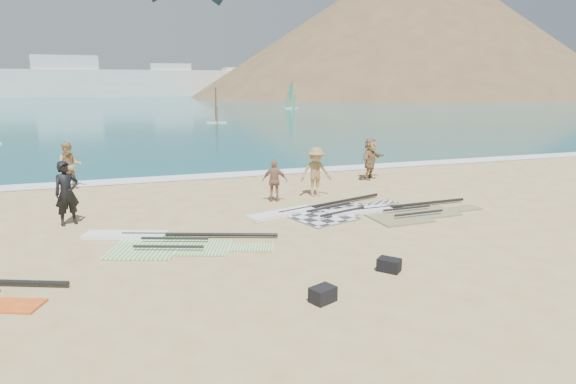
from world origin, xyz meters
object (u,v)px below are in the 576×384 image
object	(u,v)px
rig_orange	(394,212)
beachgoer_mid	(316,172)
beachgoer_left	(70,166)
gear_bag_near	(323,294)
gear_bag_far	(389,265)
rig_green	(159,241)
beachgoer_back	(275,181)
rig_grey	(317,212)
person_wetsuit	(67,193)
beachgoer_right	(370,159)

from	to	relation	value
rig_orange	beachgoer_mid	world-z (taller)	beachgoer_mid
rig_orange	beachgoer_left	world-z (taller)	beachgoer_left
rig_orange	gear_bag_near	size ratio (longest dim) A/B	11.18
gear_bag_far	beachgoer_mid	distance (m)	7.66
rig_green	beachgoer_back	bearing A→B (deg)	58.17
rig_grey	beachgoer_left	world-z (taller)	beachgoer_left
rig_green	gear_bag_far	size ratio (longest dim) A/B	10.46
rig_green	person_wetsuit	bearing A→B (deg)	152.27
gear_bag_near	gear_bag_far	world-z (taller)	gear_bag_near
gear_bag_near	beachgoer_mid	size ratio (longest dim) A/B	0.26
beachgoer_right	gear_bag_near	bearing A→B (deg)	-157.11
person_wetsuit	beachgoer_mid	xyz separation A→B (m)	(8.54, 1.15, -0.04)
person_wetsuit	beachgoer_left	xyz separation A→B (m)	(-0.46, 5.49, -0.02)
rig_green	gear_bag_far	distance (m)	6.15
rig_grey	gear_bag_near	xyz separation A→B (m)	(-2.33, -6.18, 0.10)
rig_orange	gear_bag_far	bearing A→B (deg)	-124.38
beachgoer_left	beachgoer_back	world-z (taller)	beachgoer_left
gear_bag_far	beachgoer_mid	xyz separation A→B (m)	(1.15, 7.53, 0.79)
rig_orange	person_wetsuit	bearing A→B (deg)	166.21
gear_bag_near	beachgoer_right	size ratio (longest dim) A/B	0.26
beachgoer_back	beachgoer_right	bearing A→B (deg)	-129.62
rig_orange	beachgoer_right	size ratio (longest dim) A/B	2.92
gear_bag_near	beachgoer_back	bearing A→B (deg)	79.76
gear_bag_far	beachgoer_back	world-z (taller)	beachgoer_back
rig_orange	beachgoer_back	bearing A→B (deg)	136.69
rig_orange	beachgoer_mid	bearing A→B (deg)	113.75
gear_bag_far	beachgoer_left	distance (m)	14.25
rig_green	person_wetsuit	world-z (taller)	person_wetsuit
beachgoer_left	beachgoer_right	world-z (taller)	beachgoer_left
rig_grey	gear_bag_near	world-z (taller)	gear_bag_near
person_wetsuit	beachgoer_right	distance (m)	12.59
rig_grey	rig_green	world-z (taller)	rig_grey
rig_grey	rig_green	bearing A→B (deg)	178.21
beachgoer_left	beachgoer_back	size ratio (longest dim) A/B	1.25
rig_green	person_wetsuit	xyz separation A→B (m)	(-2.48, 2.66, 0.93)
rig_green	beachgoer_right	world-z (taller)	beachgoer_right
beachgoer_left	rig_grey	bearing A→B (deg)	-39.65
gear_bag_far	person_wetsuit	size ratio (longest dim) A/B	0.25
beachgoer_left	beachgoer_right	xyz separation A→B (m)	(12.55, -1.98, -0.03)
person_wetsuit	rig_grey	bearing A→B (deg)	-33.27
rig_green	gear_bag_far	xyz separation A→B (m)	(4.90, -3.71, 0.10)
rig_grey	beachgoer_left	bearing A→B (deg)	122.93
gear_bag_far	beachgoer_right	bearing A→B (deg)	64.57
rig_grey	rig_green	xyz separation A→B (m)	(-5.18, -1.47, -0.00)
gear_bag_near	gear_bag_far	xyz separation A→B (m)	(2.06, 1.00, -0.00)
rig_grey	beachgoer_back	distance (m)	2.31
gear_bag_near	beachgoer_left	world-z (taller)	beachgoer_left
beachgoer_left	beachgoer_back	distance (m)	8.64
gear_bag_far	beachgoer_left	xyz separation A→B (m)	(-7.85, 11.86, 0.81)
beachgoer_right	person_wetsuit	bearing A→B (deg)	160.91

